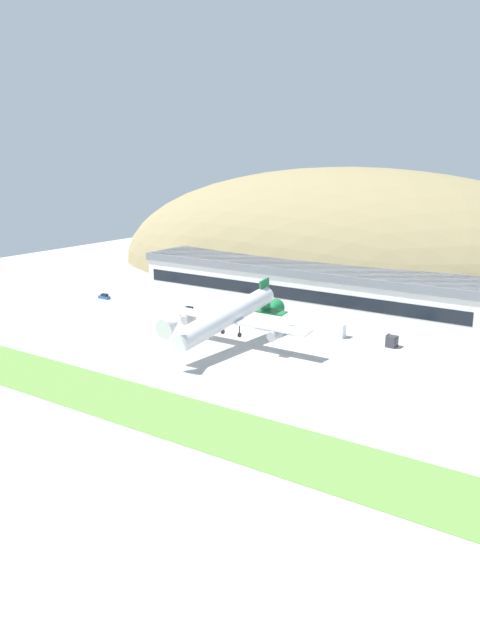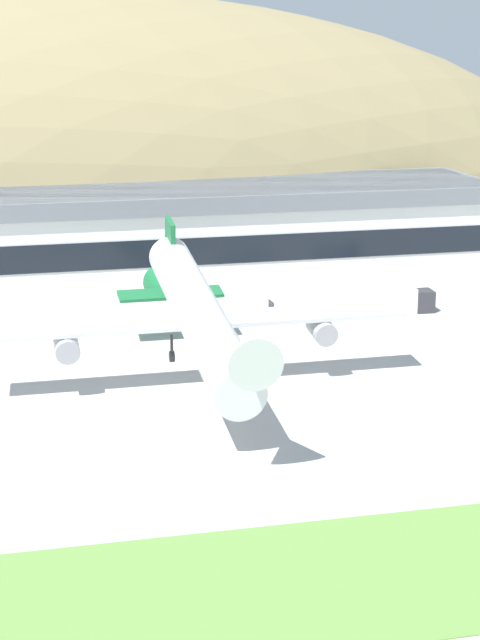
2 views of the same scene
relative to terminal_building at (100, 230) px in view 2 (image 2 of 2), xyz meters
name	(u,v)px [view 2 (image 2 of 2)]	position (x,y,z in m)	size (l,w,h in m)	color
ground_plane	(292,393)	(12.89, -48.99, -7.18)	(330.49, 330.49, 0.00)	#B7B5AF
grass_strip_foreground	(437,567)	(12.89, -83.55, -7.14)	(297.45, 16.05, 0.08)	#669342
hill_backdrop	(38,226)	(-6.44, 44.41, -7.18)	(203.64, 83.69, 79.36)	#8E7F56
terminal_building	(100,230)	(0.00, 0.00, 0.00)	(107.46, 20.42, 12.69)	white
cargo_airplane	(198,315)	(4.58, -45.02, -0.02)	(41.50, 45.61, 11.41)	silver
fuel_truck	(403,301)	(34.00, -23.78, -5.72)	(7.29, 2.72, 3.05)	#333338
box_truck	(300,306)	(20.96, -23.61, -5.62)	(6.81, 2.61, 3.32)	silver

